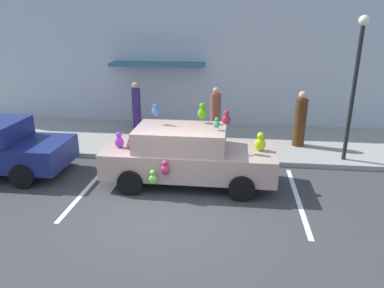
% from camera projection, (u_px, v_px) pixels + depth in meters
% --- Properties ---
extents(ground_plane, '(60.00, 60.00, 0.00)m').
position_uv_depth(ground_plane, '(165.00, 211.00, 8.27)').
color(ground_plane, '#38383A').
extents(sidewalk, '(24.00, 4.00, 0.15)m').
position_uv_depth(sidewalk, '(191.00, 140.00, 12.93)').
color(sidewalk, gray).
rests_on(sidewalk, ground).
extents(storefront_building, '(24.00, 1.25, 6.40)m').
position_uv_depth(storefront_building, '(198.00, 46.00, 13.91)').
color(storefront_building, '#B2B7C1').
rests_on(storefront_building, ground).
extents(parking_stripe_front, '(0.12, 3.60, 0.01)m').
position_uv_depth(parking_stripe_front, '(298.00, 199.00, 8.85)').
color(parking_stripe_front, silver).
rests_on(parking_stripe_front, ground).
extents(parking_stripe_rear, '(0.12, 3.60, 0.01)m').
position_uv_depth(parking_stripe_rear, '(88.00, 187.00, 9.46)').
color(parking_stripe_rear, silver).
rests_on(parking_stripe_rear, ground).
extents(plush_covered_car, '(4.46, 1.94, 2.09)m').
position_uv_depth(plush_covered_car, '(187.00, 155.00, 9.46)').
color(plush_covered_car, tan).
rests_on(plush_covered_car, ground).
extents(teddy_bear_on_sidewalk, '(0.42, 0.35, 0.79)m').
position_uv_depth(teddy_bear_on_sidewalk, '(220.00, 138.00, 11.70)').
color(teddy_bear_on_sidewalk, brown).
rests_on(teddy_bear_on_sidewalk, sidewalk).
extents(street_lamp_post, '(0.28, 0.28, 4.14)m').
position_uv_depth(street_lamp_post, '(356.00, 76.00, 10.12)').
color(street_lamp_post, black).
rests_on(street_lamp_post, sidewalk).
extents(pedestrian_near_shopfront, '(0.37, 0.37, 1.87)m').
position_uv_depth(pedestrian_near_shopfront, '(215.00, 116.00, 12.37)').
color(pedestrian_near_shopfront, brown).
rests_on(pedestrian_near_shopfront, sidewalk).
extents(pedestrian_walking_past, '(0.32, 0.32, 1.84)m').
position_uv_depth(pedestrian_walking_past, '(137.00, 108.00, 13.54)').
color(pedestrian_walking_past, '#36215D').
rests_on(pedestrian_walking_past, sidewalk).
extents(pedestrian_by_lamp, '(0.39, 0.39, 1.84)m').
position_uv_depth(pedestrian_by_lamp, '(300.00, 121.00, 11.88)').
color(pedestrian_by_lamp, '#492812').
rests_on(pedestrian_by_lamp, sidewalk).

